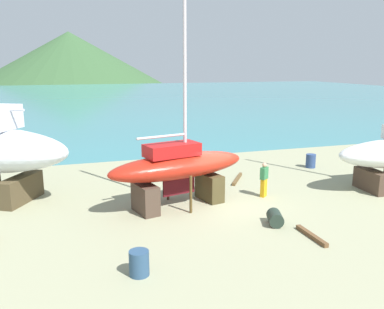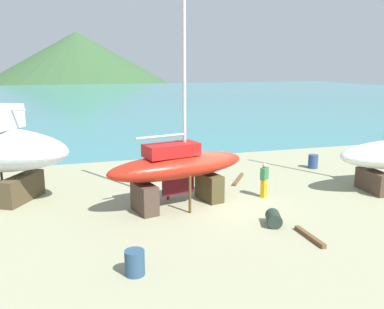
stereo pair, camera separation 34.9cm
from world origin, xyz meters
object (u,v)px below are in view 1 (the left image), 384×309
object	(u,v)px
worker	(264,179)
barrel_blue_faded	(311,161)
sailboat_far_slipway	(178,168)
barrel_tar_black	(139,263)
barrel_ochre	(275,218)

from	to	relation	value
worker	barrel_blue_faded	size ratio (longest dim) A/B	2.01
sailboat_far_slipway	barrel_tar_black	xyz separation A→B (m)	(-2.85, -5.59, -1.39)
worker	barrel_tar_black	xyz separation A→B (m)	(-7.10, -5.60, -0.48)
barrel_blue_faded	barrel_ochre	xyz separation A→B (m)	(-6.66, -7.54, -0.13)
sailboat_far_slipway	barrel_blue_faded	world-z (taller)	sailboat_far_slipway
sailboat_far_slipway	barrel_blue_faded	xyz separation A→B (m)	(9.68, 4.22, -1.36)
sailboat_far_slipway	barrel_ochre	distance (m)	4.73
worker	barrel_ochre	world-z (taller)	worker
sailboat_far_slipway	worker	distance (m)	4.35
barrel_blue_faded	barrel_ochre	size ratio (longest dim) A/B	0.98
barrel_blue_faded	barrel_tar_black	xyz separation A→B (m)	(-12.53, -9.81, -0.03)
barrel_tar_black	barrel_ochre	xyz separation A→B (m)	(5.87, 2.28, -0.10)
sailboat_far_slipway	barrel_ochre	xyz separation A→B (m)	(3.02, -3.32, -1.49)
worker	barrel_ochre	xyz separation A→B (m)	(-1.23, -3.33, -0.58)
barrel_tar_black	barrel_blue_faded	bearing A→B (deg)	38.07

